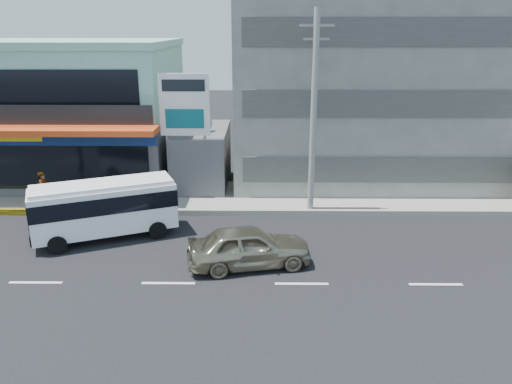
% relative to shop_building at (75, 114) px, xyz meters
% --- Properties ---
extents(ground, '(120.00, 120.00, 0.00)m').
position_rel_shop_building_xyz_m(ground, '(8.00, -13.95, -4.00)').
color(ground, black).
rests_on(ground, ground).
extents(sidewalk, '(70.00, 5.00, 0.30)m').
position_rel_shop_building_xyz_m(sidewalk, '(13.00, -4.45, -3.85)').
color(sidewalk, gray).
rests_on(sidewalk, ground).
extents(shop_building, '(12.40, 11.70, 8.00)m').
position_rel_shop_building_xyz_m(shop_building, '(0.00, 0.00, 0.00)').
color(shop_building, '#48494D').
rests_on(shop_building, ground).
extents(concrete_building, '(16.00, 12.00, 14.00)m').
position_rel_shop_building_xyz_m(concrete_building, '(18.00, 1.05, 3.00)').
color(concrete_building, gray).
rests_on(concrete_building, ground).
extents(gap_structure, '(3.00, 6.00, 3.50)m').
position_rel_shop_building_xyz_m(gap_structure, '(8.00, -1.95, -2.25)').
color(gap_structure, '#48494D').
rests_on(gap_structure, ground).
extents(satellite_dish, '(1.50, 1.50, 0.15)m').
position_rel_shop_building_xyz_m(satellite_dish, '(8.00, -2.95, -0.42)').
color(satellite_dish, slate).
rests_on(satellite_dish, gap_structure).
extents(billboard, '(2.60, 0.18, 6.90)m').
position_rel_shop_building_xyz_m(billboard, '(7.50, -4.75, 0.93)').
color(billboard, gray).
rests_on(billboard, ground).
extents(utility_pole_near, '(1.60, 0.30, 10.00)m').
position_rel_shop_building_xyz_m(utility_pole_near, '(14.00, -6.55, 1.15)').
color(utility_pole_near, '#999993').
rests_on(utility_pole_near, ground).
extents(minibus, '(6.52, 4.27, 2.61)m').
position_rel_shop_building_xyz_m(minibus, '(4.46, -9.70, -2.44)').
color(minibus, white).
rests_on(minibus, ground).
extents(sedan, '(5.20, 2.91, 1.67)m').
position_rel_shop_building_xyz_m(sedan, '(11.00, -12.45, -3.16)').
color(sedan, tan).
rests_on(sedan, ground).
extents(motorcycle_rider, '(2.00, 0.82, 2.50)m').
position_rel_shop_building_xyz_m(motorcycle_rider, '(0.92, -7.63, -3.17)').
color(motorcycle_rider, '#4E0B12').
rests_on(motorcycle_rider, ground).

